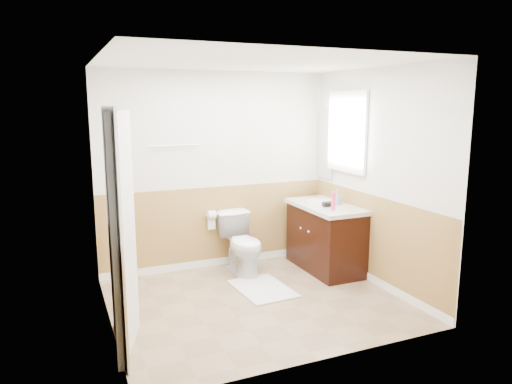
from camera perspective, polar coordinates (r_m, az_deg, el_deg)
name	(u,v)px	position (r m, az deg, el deg)	size (l,w,h in m)	color
floor	(257,302)	(5.25, 0.07, -12.98)	(3.00, 3.00, 0.00)	#8C7051
ceiling	(257,62)	(4.84, 0.08, 15.33)	(3.00, 3.00, 0.00)	white
wall_back	(216,171)	(6.09, -4.75, 2.51)	(3.00, 3.00, 0.00)	silver
wall_front	(322,214)	(3.76, 7.92, -2.58)	(3.00, 3.00, 0.00)	silver
wall_left	(105,198)	(4.53, -17.66, -0.74)	(3.00, 3.00, 0.00)	silver
wall_right	(376,178)	(5.65, 14.21, 1.59)	(3.00, 3.00, 0.00)	silver
wainscot_back	(218,228)	(6.23, -4.62, -4.35)	(3.00, 3.00, 0.00)	#AC8744
wainscot_front	(319,303)	(4.00, 7.56, -13.06)	(3.00, 3.00, 0.00)	#AC8744
wainscot_left	(111,277)	(4.72, -17.01, -9.69)	(2.60, 2.60, 0.00)	#AC8744
wainscot_right	(373,241)	(5.80, 13.78, -5.76)	(2.60, 2.60, 0.00)	#AC8744
toilet	(243,244)	(5.98, -1.61, -6.20)	(0.42, 0.74, 0.75)	white
bath_mat	(263,289)	(5.56, 0.79, -11.50)	(0.55, 0.80, 0.02)	silver
vanity_cabinet	(325,239)	(6.16, 8.28, -5.57)	(0.55, 1.10, 0.80)	black
vanity_knob_left	(309,232)	(5.89, 6.32, -4.76)	(0.03, 0.03, 0.03)	silver
vanity_knob_right	(301,228)	(6.06, 5.39, -4.31)	(0.03, 0.03, 0.03)	white
countertop	(325,206)	(6.05, 8.31, -1.71)	(0.60, 1.15, 0.05)	beige
sink_basin	(320,201)	(6.17, 7.67, -1.12)	(0.36, 0.36, 0.02)	white
faucet	(332,196)	(6.25, 9.10, -0.44)	(0.02, 0.02, 0.14)	silver
lotion_bottle	(333,201)	(5.71, 9.24, -1.08)	(0.05, 0.05, 0.22)	#DA385E
soap_dispenser	(337,197)	(6.05, 9.66, -0.59)	(0.09, 0.09, 0.19)	#939CA5
hair_dryer_body	(328,204)	(5.91, 8.66, -1.42)	(0.07, 0.07, 0.14)	black
hair_dryer_handle	(323,205)	(5.96, 7.99, -1.58)	(0.03, 0.03, 0.07)	black
mirror_panel	(325,145)	(6.50, 8.28, 5.60)	(0.02, 0.35, 0.90)	silver
window_frame	(347,132)	(6.05, 10.81, 7.07)	(0.04, 0.80, 1.00)	white
window_glass	(348,132)	(6.06, 10.94, 7.07)	(0.01, 0.70, 0.90)	white
door	(124,234)	(4.15, -15.49, -4.88)	(0.05, 0.80, 2.04)	white
door_frame	(115,234)	(4.14, -16.54, -4.83)	(0.02, 0.92, 2.10)	white
door_knob	(126,232)	(4.49, -15.26, -4.62)	(0.06, 0.06, 0.06)	silver
towel_bar	(174,145)	(5.86, -9.78, 5.52)	(0.02, 0.02, 0.62)	silver
tp_holder_bar	(211,215)	(6.10, -5.35, -2.75)	(0.02, 0.02, 0.14)	silver
tp_roll	(211,215)	(6.10, -5.35, -2.75)	(0.11, 0.11, 0.10)	white
tp_sheet	(212,223)	(6.12, -5.34, -3.75)	(0.10, 0.01, 0.16)	white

